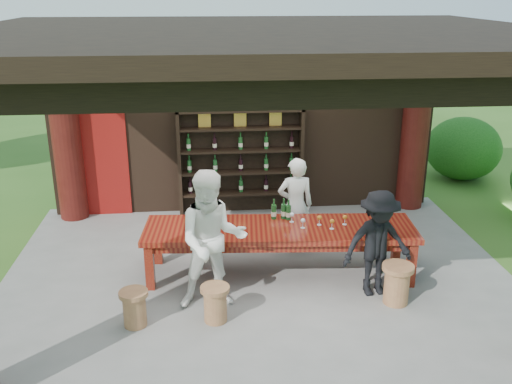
{
  "coord_description": "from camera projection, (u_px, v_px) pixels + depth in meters",
  "views": [
    {
      "loc": [
        -0.71,
        -7.42,
        3.99
      ],
      "look_at": [
        0.0,
        0.4,
        1.15
      ],
      "focal_mm": 40.0,
      "sensor_mm": 36.0,
      "label": 1
    }
  ],
  "objects": [
    {
      "name": "ground",
      "position": [
        258.0,
        275.0,
        8.37
      ],
      "size": [
        90.0,
        90.0,
        0.0
      ],
      "primitive_type": "plane",
      "color": "#2D5119",
      "rests_on": "ground"
    },
    {
      "name": "pavilion",
      "position": [
        255.0,
        126.0,
        8.04
      ],
      "size": [
        7.5,
        6.0,
        3.6
      ],
      "color": "slate",
      "rests_on": "ground"
    },
    {
      "name": "wine_shelf",
      "position": [
        241.0,
        162.0,
        10.32
      ],
      "size": [
        2.25,
        0.34,
        1.98
      ],
      "color": "black",
      "rests_on": "ground"
    },
    {
      "name": "tasting_table",
      "position": [
        280.0,
        234.0,
        8.18
      ],
      "size": [
        3.94,
        1.26,
        0.75
      ],
      "rotation": [
        0.0,
        0.0,
        -0.07
      ],
      "color": "#5D110D",
      "rests_on": "ground"
    },
    {
      "name": "stool_near_left",
      "position": [
        215.0,
        303.0,
        7.14
      ],
      "size": [
        0.37,
        0.37,
        0.48
      ],
      "rotation": [
        0.0,
        0.0,
        -0.33
      ],
      "color": "brown",
      "rests_on": "ground"
    },
    {
      "name": "stool_near_right",
      "position": [
        397.0,
        283.0,
        7.54
      ],
      "size": [
        0.42,
        0.42,
        0.55
      ],
      "rotation": [
        0.0,
        0.0,
        -0.09
      ],
      "color": "brown",
      "rests_on": "ground"
    },
    {
      "name": "stool_far_left",
      "position": [
        134.0,
        307.0,
        7.04
      ],
      "size": [
        0.36,
        0.36,
        0.48
      ],
      "rotation": [
        0.0,
        0.0,
        -0.09
      ],
      "color": "brown",
      "rests_on": "ground"
    },
    {
      "name": "host",
      "position": [
        295.0,
        206.0,
        8.88
      ],
      "size": [
        0.58,
        0.4,
        1.55
      ],
      "primitive_type": "imported",
      "rotation": [
        0.0,
        0.0,
        3.19
      ],
      "color": "white",
      "rests_on": "ground"
    },
    {
      "name": "guest_woman",
      "position": [
        212.0,
        240.0,
        7.28
      ],
      "size": [
        0.95,
        0.76,
        1.86
      ],
      "primitive_type": "imported",
      "rotation": [
        0.0,
        0.0,
        0.06
      ],
      "color": "white",
      "rests_on": "ground"
    },
    {
      "name": "guest_man",
      "position": [
        378.0,
        244.0,
        7.63
      ],
      "size": [
        1.02,
        0.67,
        1.49
      ],
      "primitive_type": "imported",
      "rotation": [
        0.0,
        0.0,
        0.12
      ],
      "color": "black",
      "rests_on": "ground"
    },
    {
      "name": "table_bottles",
      "position": [
        282.0,
        209.0,
        8.38
      ],
      "size": [
        0.29,
        0.13,
        0.31
      ],
      "color": "#194C1E",
      "rests_on": "tasting_table"
    },
    {
      "name": "table_glasses",
      "position": [
        318.0,
        221.0,
        8.16
      ],
      "size": [
        0.81,
        0.37,
        0.15
      ],
      "color": "silver",
      "rests_on": "tasting_table"
    },
    {
      "name": "napkin_basket",
      "position": [
        208.0,
        225.0,
        8.02
      ],
      "size": [
        0.27,
        0.2,
        0.14
      ],
      "primitive_type": "cube",
      "rotation": [
        0.0,
        0.0,
        -0.07
      ],
      "color": "#BF6672",
      "rests_on": "tasting_table"
    },
    {
      "name": "shrubs",
      "position": [
        311.0,
        226.0,
        8.64
      ],
      "size": [
        14.24,
        8.59,
        1.36
      ],
      "color": "#194C14",
      "rests_on": "ground"
    },
    {
      "name": "trees",
      "position": [
        464.0,
        29.0,
        8.94
      ],
      "size": [
        21.3,
        10.38,
        4.8
      ],
      "color": "#3F2819",
      "rests_on": "ground"
    }
  ]
}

